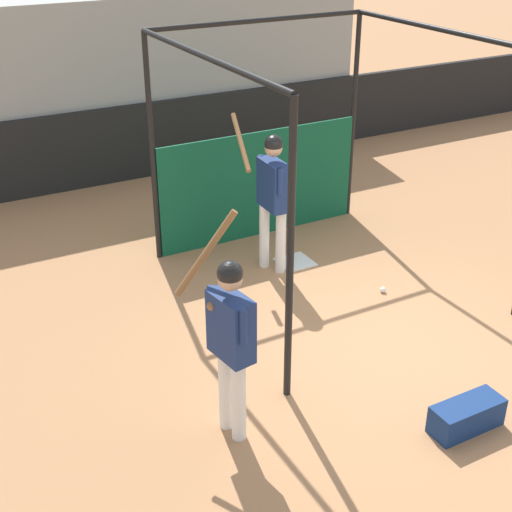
{
  "coord_description": "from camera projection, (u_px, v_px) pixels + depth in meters",
  "views": [
    {
      "loc": [
        -4.33,
        -4.95,
        4.37
      ],
      "look_at": [
        -1.16,
        0.87,
        0.99
      ],
      "focal_mm": 50.0,
      "sensor_mm": 36.0,
      "label": 1
    }
  ],
  "objects": [
    {
      "name": "player_waiting",
      "position": [
        230.0,
        334.0,
        6.01
      ],
      "size": [
        0.55,
        0.74,
        2.05
      ],
      "rotation": [
        0.0,
        0.0,
        1.72
      ],
      "color": "white",
      "rests_on": "ground"
    },
    {
      "name": "equipment_bag",
      "position": [
        467.0,
        416.0,
        6.47
      ],
      "size": [
        0.7,
        0.28,
        0.28
      ],
      "color": "navy",
      "rests_on": "ground"
    },
    {
      "name": "bleacher_section",
      "position": [
        131.0,
        69.0,
        13.16
      ],
      "size": [
        7.6,
        3.2,
        2.94
      ],
      "color": "#9E9E99",
      "rests_on": "ground"
    },
    {
      "name": "home_plate",
      "position": [
        295.0,
        262.0,
        9.45
      ],
      "size": [
        0.44,
        0.44,
        0.02
      ],
      "color": "white",
      "rests_on": "ground"
    },
    {
      "name": "batting_cage",
      "position": [
        283.0,
        160.0,
        9.19
      ],
      "size": [
        3.15,
        3.43,
        2.98
      ],
      "color": "black",
      "rests_on": "ground"
    },
    {
      "name": "outfield_wall",
      "position": [
        168.0,
        137.0,
        12.24
      ],
      "size": [
        24.0,
        0.12,
        1.26
      ],
      "color": "black",
      "rests_on": "ground"
    },
    {
      "name": "player_batter",
      "position": [
        272.0,
        190.0,
        8.81
      ],
      "size": [
        0.52,
        0.97,
        1.95
      ],
      "rotation": [
        0.0,
        0.0,
        1.53
      ],
      "color": "white",
      "rests_on": "ground"
    },
    {
      "name": "baseball",
      "position": [
        383.0,
        290.0,
        8.73
      ],
      "size": [
        0.07,
        0.07,
        0.07
      ],
      "color": "white",
      "rests_on": "ground"
    },
    {
      "name": "ground_plane",
      "position": [
        389.0,
        346.0,
        7.7
      ],
      "size": [
        60.0,
        60.0,
        0.0
      ],
      "primitive_type": "plane",
      "color": "#A8754C"
    }
  ]
}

